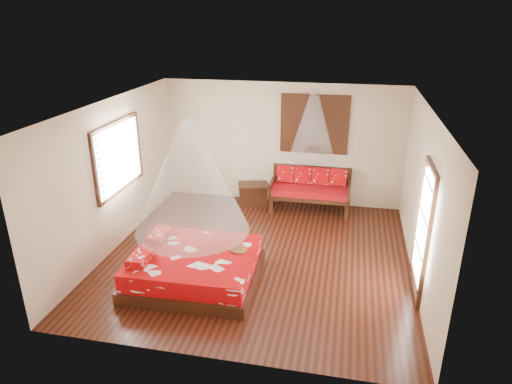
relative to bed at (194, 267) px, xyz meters
The scene contains 10 objects.
room 1.76m from the bed, 48.22° to the left, with size 5.54×5.54×2.84m.
bed is the anchor object (origin of this frame).
daybed 3.76m from the bed, 64.40° to the left, with size 1.79×0.80×0.95m.
storage_chest 3.46m from the bed, 85.48° to the left, with size 0.80×0.66×0.48m.
shutter_panel 4.37m from the bed, 66.45° to the left, with size 1.52×0.06×1.32m.
window_left 2.62m from the bed, 146.67° to the left, with size 0.10×1.74×1.34m.
glazed_door 3.72m from the bed, ahead, with size 0.08×1.02×2.16m.
wine_tray 0.82m from the bed, 19.70° to the left, with size 0.29×0.29×0.23m.
mosquito_net_main 1.60m from the bed, ahead, with size 1.84×1.84×1.80m, color white.
mosquito_net_daybed 4.03m from the bed, 63.50° to the left, with size 0.99×0.99×1.50m, color white.
Camera 1 is at (1.49, -7.28, 4.26)m, focal length 32.00 mm.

